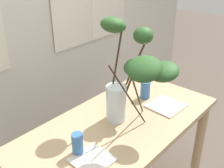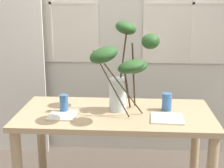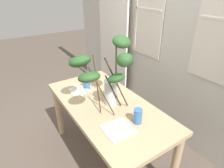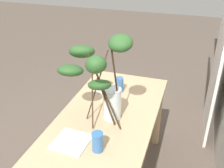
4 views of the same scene
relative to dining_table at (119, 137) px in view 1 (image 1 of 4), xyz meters
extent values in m
cube|color=beige|center=(0.00, 1.03, 0.74)|extent=(4.93, 0.12, 2.79)
cube|color=tan|center=(0.00, 0.00, 0.10)|extent=(1.53, 0.76, 0.04)
cylinder|color=tan|center=(0.71, -0.32, -0.29)|extent=(0.08, 0.08, 0.74)
cylinder|color=tan|center=(0.71, 0.32, -0.29)|extent=(0.08, 0.08, 0.74)
cylinder|color=silver|center=(0.02, 0.05, 0.25)|extent=(0.14, 0.14, 0.26)
cylinder|color=silver|center=(0.02, 0.05, 0.17)|extent=(0.13, 0.13, 0.08)
cylinder|color=#382819|center=(0.07, -0.10, 0.34)|extent=(0.30, 0.12, 0.42)
ellipsoid|color=#285123|center=(0.12, -0.24, 0.54)|extent=(0.26, 0.25, 0.15)
cylinder|color=#382819|center=(-0.03, -0.09, 0.38)|extent=(0.29, 0.10, 0.49)
ellipsoid|color=#285123|center=(-0.07, -0.23, 0.62)|extent=(0.27, 0.27, 0.19)
cylinder|color=#382819|center=(0.09, 0.02, 0.31)|extent=(0.06, 0.17, 0.36)
ellipsoid|color=#285123|center=(0.17, 0.00, 0.49)|extent=(0.21, 0.21, 0.15)
cylinder|color=#382819|center=(0.14, 0.03, 0.41)|extent=(0.04, 0.26, 0.56)
ellipsoid|color=#285123|center=(0.26, 0.02, 0.69)|extent=(0.16, 0.17, 0.15)
cylinder|color=#382819|center=(0.05, 0.08, 0.46)|extent=(0.09, 0.07, 0.64)
ellipsoid|color=#285123|center=(0.07, 0.12, 0.78)|extent=(0.25, 0.23, 0.16)
cylinder|color=#386BAD|center=(-0.41, -0.02, 0.19)|extent=(0.07, 0.07, 0.14)
cylinder|color=#386BAD|center=(0.41, 0.07, 0.19)|extent=(0.08, 0.08, 0.14)
cube|color=silver|center=(-0.40, -0.13, 0.13)|extent=(0.22, 0.22, 0.01)
cube|color=silver|center=(0.40, -0.13, 0.13)|extent=(0.25, 0.25, 0.01)
camera|label=1|loc=(-1.25, -1.02, 1.24)|focal=44.84mm
camera|label=2|loc=(0.14, -2.52, 1.01)|focal=53.98mm
camera|label=3|loc=(1.40, -0.86, 1.22)|focal=30.14mm
camera|label=4|loc=(1.67, 0.58, 1.36)|focal=42.19mm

